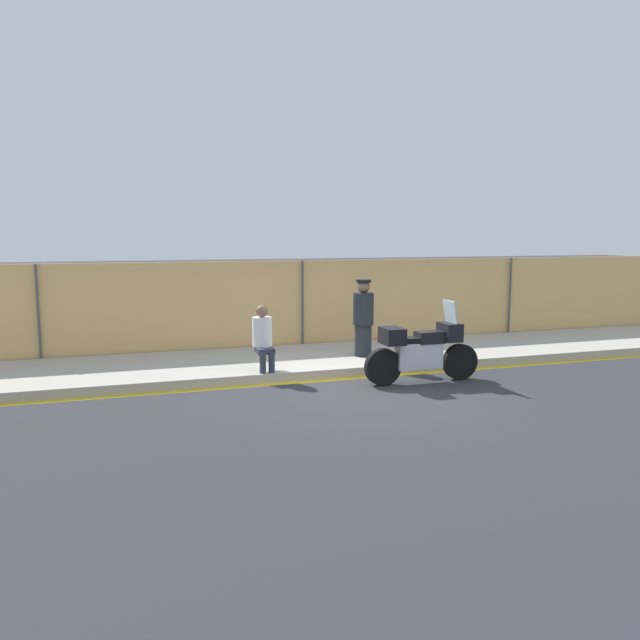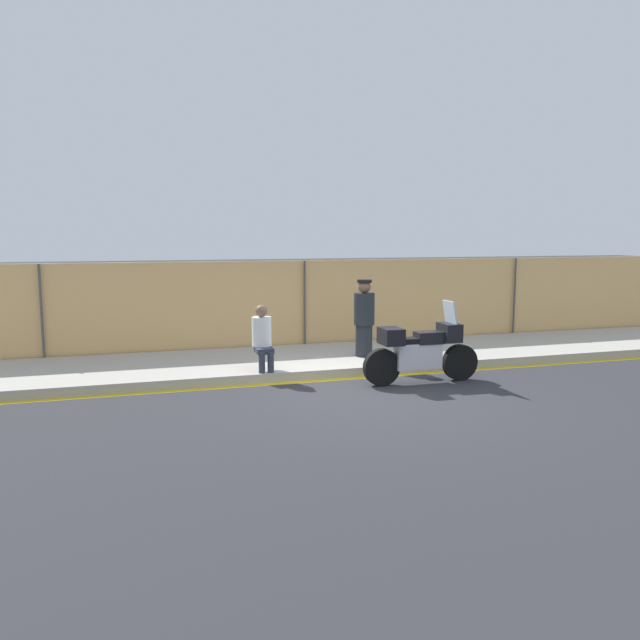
# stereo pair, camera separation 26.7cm
# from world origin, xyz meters

# --- Properties ---
(ground_plane) EXTENTS (120.00, 120.00, 0.00)m
(ground_plane) POSITION_xyz_m (0.00, 0.00, 0.00)
(ground_plane) COLOR #2D2D33
(sidewalk) EXTENTS (41.97, 2.89, 0.18)m
(sidewalk) POSITION_xyz_m (0.00, 2.61, 0.09)
(sidewalk) COLOR #ADA89E
(sidewalk) RESTS_ON ground_plane
(curb_paint_stripe) EXTENTS (41.97, 0.18, 0.01)m
(curb_paint_stripe) POSITION_xyz_m (0.00, 1.08, 0.00)
(curb_paint_stripe) COLOR gold
(curb_paint_stripe) RESTS_ON ground_plane
(storefront_fence) EXTENTS (39.87, 0.17, 2.13)m
(storefront_fence) POSITION_xyz_m (0.00, 4.15, 1.06)
(storefront_fence) COLOR #E5B26B
(storefront_fence) RESTS_ON ground_plane
(motorcycle) EXTENTS (2.26, 0.51, 1.51)m
(motorcycle) POSITION_xyz_m (1.19, 0.37, 0.61)
(motorcycle) COLOR black
(motorcycle) RESTS_ON ground_plane
(officer_standing) EXTENTS (0.43, 0.43, 1.62)m
(officer_standing) POSITION_xyz_m (0.79, 2.25, 0.99)
(officer_standing) COLOR #1E2328
(officer_standing) RESTS_ON sidewalk
(person_seated_on_curb) EXTENTS (0.37, 0.64, 1.23)m
(person_seated_on_curb) POSITION_xyz_m (-1.52, 1.60, 0.85)
(person_seated_on_curb) COLOR #2D3342
(person_seated_on_curb) RESTS_ON sidewalk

